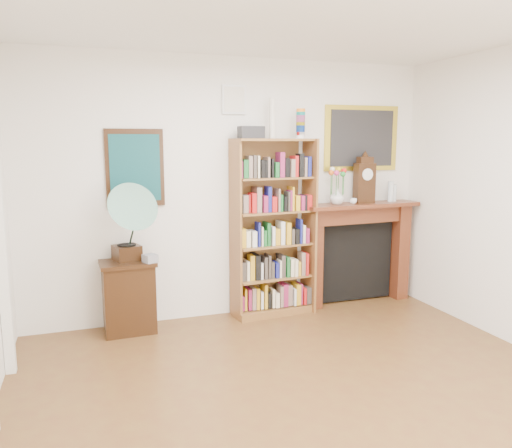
{
  "coord_description": "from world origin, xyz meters",
  "views": [
    {
      "loc": [
        -1.54,
        -2.71,
        1.91
      ],
      "look_at": [
        -0.06,
        1.6,
        1.16
      ],
      "focal_mm": 35.0,
      "sensor_mm": 36.0,
      "label": 1
    }
  ],
  "objects_px": {
    "side_cabinet": "(129,297)",
    "flower_vase": "(337,197)",
    "fireplace": "(357,244)",
    "gramophone": "(126,218)",
    "cd_stack": "(150,258)",
    "mantel_clock": "(364,181)",
    "teacup": "(353,201)",
    "bottle_left": "(391,191)",
    "bottle_right": "(394,193)",
    "bookshelf": "(274,218)"
  },
  "relations": [
    {
      "from": "side_cabinet",
      "to": "flower_vase",
      "type": "bearing_deg",
      "value": -1.05
    },
    {
      "from": "fireplace",
      "to": "gramophone",
      "type": "xyz_separation_m",
      "value": [
        -2.66,
        -0.18,
        0.47
      ]
    },
    {
      "from": "cd_stack",
      "to": "mantel_clock",
      "type": "xyz_separation_m",
      "value": [
        2.5,
        0.18,
        0.69
      ]
    },
    {
      "from": "side_cabinet",
      "to": "flower_vase",
      "type": "xyz_separation_m",
      "value": [
        2.34,
        0.03,
        0.93
      ]
    },
    {
      "from": "flower_vase",
      "to": "teacup",
      "type": "relative_size",
      "value": 2.16
    },
    {
      "from": "side_cabinet",
      "to": "bottle_left",
      "type": "distance_m",
      "value": 3.23
    },
    {
      "from": "mantel_clock",
      "to": "flower_vase",
      "type": "distance_m",
      "value": 0.41
    },
    {
      "from": "fireplace",
      "to": "teacup",
      "type": "xyz_separation_m",
      "value": [
        -0.12,
        -0.09,
        0.52
      ]
    },
    {
      "from": "cd_stack",
      "to": "bottle_right",
      "type": "xyz_separation_m",
      "value": [
        2.93,
        0.22,
        0.53
      ]
    },
    {
      "from": "flower_vase",
      "to": "bottle_left",
      "type": "distance_m",
      "value": 0.74
    },
    {
      "from": "side_cabinet",
      "to": "bottle_left",
      "type": "xyz_separation_m",
      "value": [
        3.08,
        0.08,
        0.96
      ]
    },
    {
      "from": "cd_stack",
      "to": "bottle_right",
      "type": "height_order",
      "value": "bottle_right"
    },
    {
      "from": "side_cabinet",
      "to": "fireplace",
      "type": "bearing_deg",
      "value": 0.5
    },
    {
      "from": "bottle_left",
      "to": "mantel_clock",
      "type": "bearing_deg",
      "value": -177.87
    },
    {
      "from": "side_cabinet",
      "to": "mantel_clock",
      "type": "xyz_separation_m",
      "value": [
        2.71,
        0.06,
        1.1
      ]
    },
    {
      "from": "gramophone",
      "to": "flower_vase",
      "type": "height_order",
      "value": "gramophone"
    },
    {
      "from": "fireplace",
      "to": "mantel_clock",
      "type": "xyz_separation_m",
      "value": [
        0.05,
        -0.05,
        0.75
      ]
    },
    {
      "from": "side_cabinet",
      "to": "bottle_right",
      "type": "xyz_separation_m",
      "value": [
        3.14,
        0.1,
        0.94
      ]
    },
    {
      "from": "fireplace",
      "to": "bottle_right",
      "type": "bearing_deg",
      "value": -4.28
    },
    {
      "from": "bookshelf",
      "to": "cd_stack",
      "type": "bearing_deg",
      "value": -179.14
    },
    {
      "from": "side_cabinet",
      "to": "flower_vase",
      "type": "distance_m",
      "value": 2.52
    },
    {
      "from": "mantel_clock",
      "to": "teacup",
      "type": "distance_m",
      "value": 0.28
    },
    {
      "from": "side_cabinet",
      "to": "cd_stack",
      "type": "distance_m",
      "value": 0.47
    },
    {
      "from": "gramophone",
      "to": "bottle_left",
      "type": "height_order",
      "value": "gramophone"
    },
    {
      "from": "gramophone",
      "to": "teacup",
      "type": "bearing_deg",
      "value": -13.73
    },
    {
      "from": "gramophone",
      "to": "mantel_clock",
      "type": "distance_m",
      "value": 2.72
    },
    {
      "from": "bottle_right",
      "to": "bookshelf",
      "type": "bearing_deg",
      "value": -177.66
    },
    {
      "from": "flower_vase",
      "to": "mantel_clock",
      "type": "bearing_deg",
      "value": 4.79
    },
    {
      "from": "gramophone",
      "to": "bottle_right",
      "type": "height_order",
      "value": "gramophone"
    },
    {
      "from": "fireplace",
      "to": "bottle_left",
      "type": "xyz_separation_m",
      "value": [
        0.42,
        -0.03,
        0.61
      ]
    },
    {
      "from": "gramophone",
      "to": "teacup",
      "type": "height_order",
      "value": "gramophone"
    },
    {
      "from": "gramophone",
      "to": "bottle_right",
      "type": "bearing_deg",
      "value": -12.63
    },
    {
      "from": "side_cabinet",
      "to": "teacup",
      "type": "distance_m",
      "value": 2.69
    },
    {
      "from": "side_cabinet",
      "to": "cd_stack",
      "type": "bearing_deg",
      "value": -30.85
    },
    {
      "from": "gramophone",
      "to": "teacup",
      "type": "xyz_separation_m",
      "value": [
        2.54,
        0.09,
        0.06
      ]
    },
    {
      "from": "bottle_left",
      "to": "bottle_right",
      "type": "distance_m",
      "value": 0.07
    },
    {
      "from": "side_cabinet",
      "to": "flower_vase",
      "type": "height_order",
      "value": "flower_vase"
    },
    {
      "from": "flower_vase",
      "to": "bottle_right",
      "type": "relative_size",
      "value": 0.86
    },
    {
      "from": "mantel_clock",
      "to": "bottle_left",
      "type": "xyz_separation_m",
      "value": [
        0.37,
        0.01,
        -0.14
      ]
    },
    {
      "from": "gramophone",
      "to": "mantel_clock",
      "type": "relative_size",
      "value": 1.49
    },
    {
      "from": "mantel_clock",
      "to": "flower_vase",
      "type": "bearing_deg",
      "value": -175.94
    },
    {
      "from": "fireplace",
      "to": "bottle_right",
      "type": "xyz_separation_m",
      "value": [
        0.48,
        -0.01,
        0.59
      ]
    },
    {
      "from": "side_cabinet",
      "to": "bookshelf",
      "type": "bearing_deg",
      "value": -0.6
    },
    {
      "from": "fireplace",
      "to": "cd_stack",
      "type": "relative_size",
      "value": 12.04
    },
    {
      "from": "bookshelf",
      "to": "side_cabinet",
      "type": "xyz_separation_m",
      "value": [
        -1.57,
        -0.04,
        -0.72
      ]
    },
    {
      "from": "fireplace",
      "to": "cd_stack",
      "type": "height_order",
      "value": "fireplace"
    },
    {
      "from": "bookshelf",
      "to": "teacup",
      "type": "bearing_deg",
      "value": -6.49
    },
    {
      "from": "mantel_clock",
      "to": "fireplace",
      "type": "bearing_deg",
      "value": 134.41
    },
    {
      "from": "gramophone",
      "to": "fireplace",
      "type": "bearing_deg",
      "value": -11.83
    },
    {
      "from": "mantel_clock",
      "to": "gramophone",
      "type": "bearing_deg",
      "value": -177.87
    }
  ]
}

